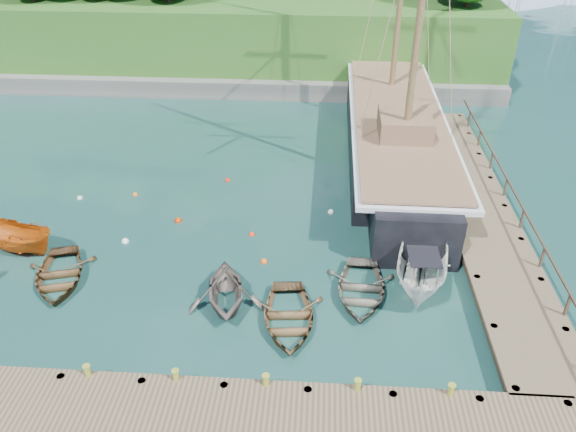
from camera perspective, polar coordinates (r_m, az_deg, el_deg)
name	(u,v)px	position (r m, az deg, el deg)	size (l,w,h in m)	color
ground	(231,295)	(23.59, -5.85, -7.96)	(160.00, 160.00, 0.00)	#183D35
dock_near	(262,424)	(18.60, -2.69, -20.33)	(20.00, 3.20, 1.10)	#493C2C
dock_east	(478,207)	(29.82, 18.70, 0.85)	(3.20, 24.00, 1.10)	#493C2C
bollard_0	(92,387)	(21.14, -19.30, -16.09)	(0.26, 0.26, 0.45)	olive
bollard_1	(178,392)	(20.26, -11.07, -17.13)	(0.26, 0.26, 0.45)	olive
bollard_2	(266,397)	(19.80, -2.21, -17.87)	(0.26, 0.26, 0.45)	olive
bollard_3	(356,401)	(19.79, 6.92, -18.20)	(0.26, 0.26, 0.45)	olive
bollard_4	(447,406)	(20.23, 15.87, -18.11)	(0.26, 0.26, 0.45)	olive
rowboat_0	(60,281)	(26.04, -22.15, -6.16)	(2.90, 4.06, 0.84)	#4C351C
rowboat_1	(226,304)	(23.15, -6.28, -8.92)	(3.09, 3.59, 1.89)	#5D544D
rowboat_2	(288,323)	(22.20, 0.00, -10.85)	(2.95, 4.14, 0.86)	brown
rowboat_3	(360,295)	(23.63, 7.31, -7.99)	(2.95, 4.13, 0.86)	#595548
motorboat_orange	(20,251)	(28.71, -25.59, -3.19)	(1.54, 4.10, 1.58)	#C0530E
cabin_boat_white	(420,283)	(24.68, 13.26, -6.68)	(2.08, 5.52, 2.13)	white
schooner	(395,135)	(34.64, 10.78, 8.05)	(5.62, 29.44, 21.95)	black
mooring_buoy_0	(125,242)	(27.56, -16.18, -2.55)	(0.35, 0.35, 0.35)	white
mooring_buoy_1	(178,221)	(28.48, -11.08, -0.53)	(0.36, 0.36, 0.36)	red
mooring_buoy_2	(252,235)	(27.00, -3.70, -1.94)	(0.28, 0.28, 0.28)	red
mooring_buoy_3	(331,213)	(28.72, 4.37, 0.36)	(0.31, 0.31, 0.31)	white
mooring_buoy_4	(135,195)	(31.23, -15.25, 2.05)	(0.29, 0.29, 0.29)	orange
mooring_buoy_5	(228,181)	(31.71, -6.16, 3.58)	(0.29, 0.29, 0.29)	red
mooring_buoy_6	(80,199)	(31.81, -20.37, 1.67)	(0.31, 0.31, 0.31)	silver
mooring_buoy_7	(264,262)	(25.22, -2.46, -4.71)	(0.33, 0.33, 0.33)	#E15310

